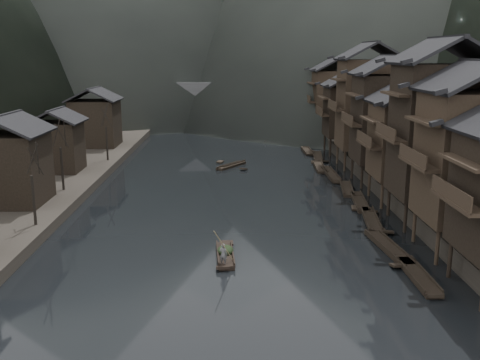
{
  "coord_description": "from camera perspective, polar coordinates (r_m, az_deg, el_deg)",
  "views": [
    {
      "loc": [
        -0.25,
        -38.4,
        14.46
      ],
      "look_at": [
        0.66,
        12.25,
        2.5
      ],
      "focal_mm": 40.0,
      "sensor_mm": 36.0,
      "label": 1
    }
  ],
  "objects": [
    {
      "name": "right_bank",
      "position": [
        87.03,
        22.92,
        3.27
      ],
      "size": [
        40.0,
        200.0,
        1.8
      ],
      "primitive_type": "cube",
      "color": "#2D2823",
      "rests_on": "ground"
    },
    {
      "name": "water",
      "position": [
        41.04,
        -0.62,
        -7.35
      ],
      "size": [
        300.0,
        300.0,
        0.0
      ],
      "primitive_type": "plane",
      "color": "black",
      "rests_on": "ground"
    },
    {
      "name": "left_houses",
      "position": [
        62.55,
        -19.97,
        4.4
      ],
      "size": [
        8.1,
        53.2,
        8.73
      ],
      "color": "black",
      "rests_on": "left_bank"
    },
    {
      "name": "bamboo_pole",
      "position": [
        36.38,
        -1.51,
        -3.93
      ],
      "size": [
        1.69,
        1.78,
        3.38
      ],
      "primitive_type": "cylinder",
      "rotation": [
        0.61,
        0.0,
        -0.76
      ],
      "color": "#8C7A51",
      "rests_on": "boatman"
    },
    {
      "name": "cargo_heap",
      "position": [
        39.36,
        -1.58,
        -7.03
      ],
      "size": [
        1.2,
        1.57,
        0.72
      ],
      "primitive_type": "ellipsoid",
      "color": "black",
      "rests_on": "hero_sampan"
    },
    {
      "name": "bare_trees",
      "position": [
        47.8,
        -21.55,
        2.53
      ],
      "size": [
        3.92,
        44.75,
        7.84
      ],
      "color": "black",
      "rests_on": "left_bank"
    },
    {
      "name": "stilt_houses",
      "position": [
        60.56,
        15.94,
        7.47
      ],
      "size": [
        9.0,
        67.6,
        16.21
      ],
      "color": "black",
      "rests_on": "ground"
    },
    {
      "name": "boatman",
      "position": [
        37.19,
        -1.79,
        -7.58
      ],
      "size": [
        0.67,
        0.56,
        1.56
      ],
      "primitive_type": "imported",
      "rotation": [
        0.0,
        0.0,
        2.77
      ],
      "color": "slate",
      "rests_on": "hero_sampan"
    },
    {
      "name": "stone_bridge",
      "position": [
        110.8,
        -0.91,
        8.44
      ],
      "size": [
        40.0,
        6.0,
        9.0
      ],
      "color": "#4C4C4F",
      "rests_on": "ground"
    },
    {
      "name": "hero_sampan",
      "position": [
        39.34,
        -1.59,
        -7.98
      ],
      "size": [
        1.41,
        5.5,
        0.44
      ],
      "color": "black",
      "rests_on": "water"
    },
    {
      "name": "moored_sampans",
      "position": [
        64.83,
        9.87,
        0.38
      ],
      "size": [
        2.98,
        67.12,
        0.47
      ],
      "color": "black",
      "rests_on": "water"
    },
    {
      "name": "midriver_boats",
      "position": [
        90.6,
        -0.33,
        4.23
      ],
      "size": [
        14.83,
        44.11,
        0.45
      ],
      "color": "black",
      "rests_on": "water"
    }
  ]
}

